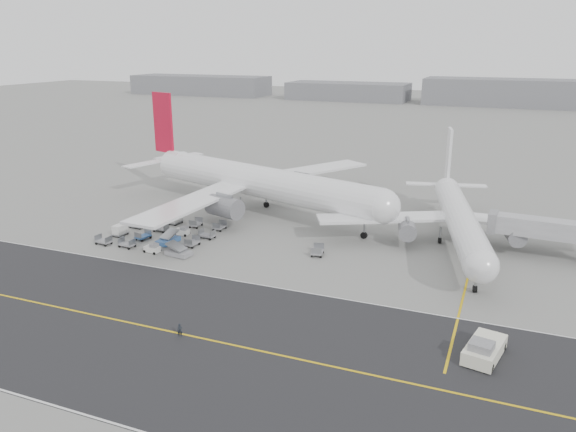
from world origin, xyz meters
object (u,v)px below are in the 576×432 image
at_px(pushback_tug, 484,349).
at_px(ground_crew_a, 180,330).
at_px(jet_bridge, 547,231).
at_px(airliner_a, 255,181).
at_px(airliner_b, 459,217).

relative_size(pushback_tug, ground_crew_a, 5.42).
bearing_deg(jet_bridge, airliner_a, 176.68).
relative_size(airliner_b, pushback_tug, 5.32).
xyz_separation_m(airliner_a, airliner_b, (38.94, -4.66, -1.55)).
height_order(jet_bridge, ground_crew_a, jet_bridge).
bearing_deg(jet_bridge, airliner_b, 176.22).
bearing_deg(airliner_b, pushback_tug, -92.66).
relative_size(airliner_a, pushback_tug, 6.98).
bearing_deg(airliner_a, pushback_tug, -113.87).
bearing_deg(ground_crew_a, airliner_b, 36.13).
bearing_deg(pushback_tug, airliner_b, 112.07).
xyz_separation_m(airliner_b, jet_bridge, (13.06, -1.70, -0.15)).
relative_size(pushback_tug, jet_bridge, 0.50).
bearing_deg(airliner_a, ground_crew_a, -147.22).
bearing_deg(ground_crew_a, pushback_tug, -8.86).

